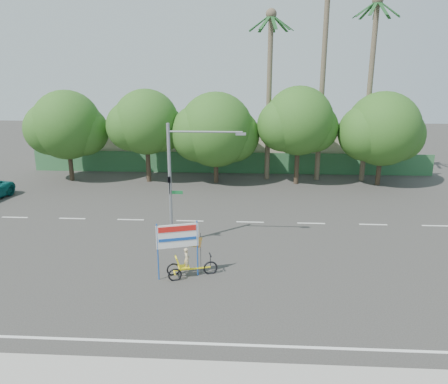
{
  "coord_description": "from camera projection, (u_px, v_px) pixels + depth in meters",
  "views": [
    {
      "loc": [
        1.85,
        -19.13,
        10.0
      ],
      "look_at": [
        0.56,
        3.03,
        3.5
      ],
      "focal_mm": 35.0,
      "sensor_mm": 36.0,
      "label": 1
    }
  ],
  "objects": [
    {
      "name": "ground",
      "position": [
        209.0,
        278.0,
        21.24
      ],
      "size": [
        120.0,
        120.0,
        0.0
      ],
      "primitive_type": "plane",
      "color": "#33302D",
      "rests_on": "ground"
    },
    {
      "name": "fence",
      "position": [
        229.0,
        163.0,
        41.56
      ],
      "size": [
        38.0,
        0.08,
        2.0
      ],
      "primitive_type": "cube",
      "color": "#336B3D",
      "rests_on": "ground"
    },
    {
      "name": "building_left",
      "position": [
        137.0,
        143.0,
        46.15
      ],
      "size": [
        12.0,
        8.0,
        4.0
      ],
      "primitive_type": "cube",
      "color": "beige",
      "rests_on": "ground"
    },
    {
      "name": "building_right",
      "position": [
        308.0,
        147.0,
        45.2
      ],
      "size": [
        14.0,
        8.0,
        3.6
      ],
      "primitive_type": "cube",
      "color": "beige",
      "rests_on": "ground"
    },
    {
      "name": "tree_far_left",
      "position": [
        66.0,
        127.0,
        37.93
      ],
      "size": [
        7.14,
        6.0,
        7.96
      ],
      "color": "#473828",
      "rests_on": "ground"
    },
    {
      "name": "tree_left",
      "position": [
        146.0,
        124.0,
        37.46
      ],
      "size": [
        6.66,
        5.6,
        8.07
      ],
      "color": "#473828",
      "rests_on": "ground"
    },
    {
      "name": "tree_center",
      "position": [
        215.0,
        132.0,
        37.29
      ],
      "size": [
        7.62,
        6.4,
        7.85
      ],
      "color": "#473828",
      "rests_on": "ground"
    },
    {
      "name": "tree_right",
      "position": [
        298.0,
        123.0,
        36.69
      ],
      "size": [
        6.9,
        5.8,
        8.36
      ],
      "color": "#473828",
      "rests_on": "ground"
    },
    {
      "name": "tree_far_right",
      "position": [
        382.0,
        131.0,
        36.46
      ],
      "size": [
        7.38,
        6.2,
        7.94
      ],
      "color": "#473828",
      "rests_on": "ground"
    },
    {
      "name": "palm_tall",
      "position": [
        324.0,
        59.0,
        36.54
      ],
      "size": [
        3.73,
        3.79,
        17.45
      ],
      "color": "#70604C",
      "rests_on": "ground"
    },
    {
      "name": "palm_mid",
      "position": [
        371.0,
        72.0,
        36.62
      ],
      "size": [
        3.73,
        3.79,
        15.45
      ],
      "color": "#70604C",
      "rests_on": "ground"
    },
    {
      "name": "palm_short",
      "position": [
        269.0,
        78.0,
        37.24
      ],
      "size": [
        3.73,
        3.79,
        14.45
      ],
      "color": "#70604C",
      "rests_on": "ground"
    },
    {
      "name": "traffic_signal",
      "position": [
        176.0,
        196.0,
        24.36
      ],
      "size": [
        4.72,
        1.1,
        7.0
      ],
      "color": "gray",
      "rests_on": "ground"
    },
    {
      "name": "trike_billboard",
      "position": [
        184.0,
        255.0,
        21.06
      ],
      "size": [
        2.85,
        1.17,
        2.9
      ],
      "rotation": [
        0.0,
        0.0,
        0.29
      ],
      "color": "black",
      "rests_on": "ground"
    }
  ]
}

